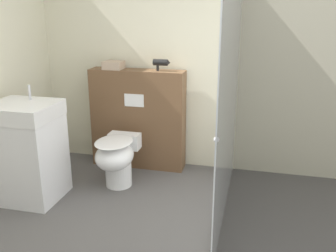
% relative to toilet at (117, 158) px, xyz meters
% --- Properties ---
extents(wall_back, '(8.00, 0.06, 2.50)m').
position_rel_toilet_xyz_m(wall_back, '(0.46, 0.76, 0.93)').
color(wall_back, beige).
rests_on(wall_back, ground_plane).
extents(partition_panel, '(1.07, 0.24, 1.13)m').
position_rel_toilet_xyz_m(partition_panel, '(0.04, 0.59, 0.24)').
color(partition_panel, brown).
rests_on(partition_panel, ground_plane).
extents(shower_glass, '(0.04, 1.88, 2.10)m').
position_rel_toilet_xyz_m(shower_glass, '(1.12, -0.21, 0.73)').
color(shower_glass, silver).
rests_on(shower_glass, ground_plane).
extents(toilet, '(0.37, 0.61, 0.52)m').
position_rel_toilet_xyz_m(toilet, '(0.00, 0.00, 0.00)').
color(toilet, white).
rests_on(toilet, ground_plane).
extents(sink_vanity, '(0.60, 0.54, 1.09)m').
position_rel_toilet_xyz_m(sink_vanity, '(-0.74, -0.41, 0.16)').
color(sink_vanity, white).
rests_on(sink_vanity, ground_plane).
extents(hair_drier, '(0.19, 0.07, 0.13)m').
position_rel_toilet_xyz_m(hair_drier, '(0.32, 0.58, 0.89)').
color(hair_drier, black).
rests_on(hair_drier, partition_panel).
extents(folded_towel, '(0.21, 0.20, 0.09)m').
position_rel_toilet_xyz_m(folded_towel, '(-0.22, 0.57, 0.85)').
color(folded_towel, tan).
rests_on(folded_towel, partition_panel).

